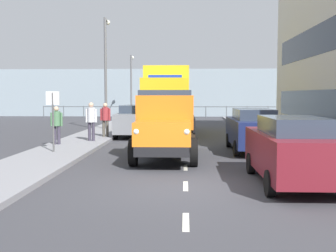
% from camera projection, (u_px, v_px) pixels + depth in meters
% --- Properties ---
extents(ground_plane, '(80.00, 80.00, 0.00)m').
position_uv_depth(ground_plane, '(185.00, 141.00, 20.68)').
color(ground_plane, '#38383D').
extents(sidewalk_left, '(2.44, 41.18, 0.15)m').
position_uv_depth(sidewalk_left, '(284.00, 140.00, 20.48)').
color(sidewalk_left, gray).
rests_on(sidewalk_left, ground_plane).
extents(sidewalk_right, '(2.44, 41.18, 0.15)m').
position_uv_depth(sidewalk_right, '(89.00, 139.00, 20.87)').
color(sidewalk_right, gray).
rests_on(sidewalk_right, ground_plane).
extents(road_centreline_markings, '(0.12, 38.05, 0.01)m').
position_uv_depth(road_centreline_markings, '(185.00, 140.00, 20.94)').
color(road_centreline_markings, silver).
rests_on(road_centreline_markings, ground_plane).
extents(sea_horizon, '(80.00, 0.80, 5.00)m').
position_uv_depth(sea_horizon, '(185.00, 93.00, 44.00)').
color(sea_horizon, '#84939E').
rests_on(sea_horizon, ground_plane).
extents(seawall_railing, '(28.08, 0.08, 1.20)m').
position_uv_depth(seawall_railing, '(185.00, 109.00, 40.53)').
color(seawall_railing, '#4C5156').
rests_on(seawall_railing, ground_plane).
extents(truck_vintage_orange, '(2.17, 5.64, 2.43)m').
position_uv_depth(truck_vintage_orange, '(165.00, 126.00, 14.47)').
color(truck_vintage_orange, black).
rests_on(truck_vintage_orange, ground_plane).
extents(lorry_cargo_yellow, '(2.58, 8.20, 3.87)m').
position_uv_depth(lorry_cargo_yellow, '(167.00, 98.00, 24.50)').
color(lorry_cargo_yellow, gold).
rests_on(lorry_cargo_yellow, ground_plane).
extents(car_maroon_kerbside_near, '(1.77, 4.39, 1.72)m').
position_uv_depth(car_maroon_kerbside_near, '(291.00, 149.00, 10.52)').
color(car_maroon_kerbside_near, maroon).
rests_on(car_maroon_kerbside_near, ground_plane).
extents(car_navy_kerbside_1, '(1.78, 4.44, 1.72)m').
position_uv_depth(car_navy_kerbside_1, '(252.00, 129.00, 16.60)').
color(car_navy_kerbside_1, navy).
rests_on(car_navy_kerbside_1, ground_plane).
extents(car_grey_oppositeside_0, '(1.95, 4.03, 1.72)m').
position_uv_depth(car_grey_oppositeside_0, '(136.00, 120.00, 22.40)').
color(car_grey_oppositeside_0, slate).
rests_on(car_grey_oppositeside_0, ground_plane).
extents(pedestrian_strolling, '(0.53, 0.34, 1.63)m').
position_uv_depth(pedestrian_strolling, '(56.00, 122.00, 17.83)').
color(pedestrian_strolling, '#383342').
rests_on(pedestrian_strolling, sidewalk_right).
extents(pedestrian_near_railing, '(0.53, 0.34, 1.77)m').
position_uv_depth(pedestrian_near_railing, '(91.00, 118.00, 19.20)').
color(pedestrian_near_railing, '#383342').
rests_on(pedestrian_near_railing, sidewalk_right).
extents(pedestrian_with_bag, '(0.53, 0.34, 1.71)m').
position_uv_depth(pedestrian_with_bag, '(105.00, 117.00, 21.11)').
color(pedestrian_with_bag, '#4C473D').
rests_on(pedestrian_with_bag, sidewalk_right).
extents(lamp_post_promenade, '(0.32, 1.14, 6.92)m').
position_uv_depth(lamp_post_promenade, '(106.00, 64.00, 26.13)').
color(lamp_post_promenade, '#59595B').
rests_on(lamp_post_promenade, sidewalk_right).
extents(lamp_post_far, '(0.32, 1.14, 5.81)m').
position_uv_depth(lamp_post_far, '(131.00, 80.00, 38.89)').
color(lamp_post_far, '#59595B').
rests_on(lamp_post_far, sidewalk_right).
extents(street_sign, '(0.50, 0.07, 2.25)m').
position_uv_depth(street_sign, '(53.00, 111.00, 15.44)').
color(street_sign, '#4C4C4C').
rests_on(street_sign, sidewalk_right).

